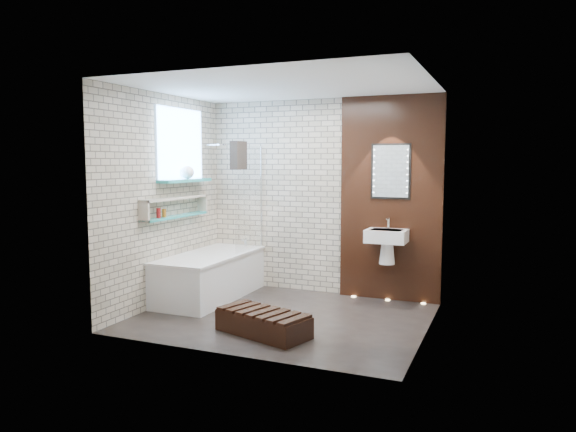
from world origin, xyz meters
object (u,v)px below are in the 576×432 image
at_px(walnut_step, 263,324).
at_px(bath_screen, 249,199).
at_px(bathtub, 210,276).
at_px(washbasin, 387,241).
at_px(led_mirror, 391,171).

bearing_deg(walnut_step, bath_screen, 121.04).
relative_size(bathtub, washbasin, 3.00).
relative_size(washbasin, walnut_step, 0.59).
bearing_deg(walnut_step, led_mirror, 64.38).
relative_size(washbasin, led_mirror, 0.83).
height_order(bath_screen, washbasin, bath_screen).
xyz_separation_m(bathtub, walnut_step, (1.28, -1.09, -0.18)).
relative_size(bathtub, walnut_step, 1.77).
distance_m(bath_screen, walnut_step, 2.14).
height_order(washbasin, led_mirror, led_mirror).
bearing_deg(bathtub, washbasin, 16.01).
bearing_deg(led_mirror, bath_screen, -169.34).
bearing_deg(led_mirror, washbasin, -90.00).
xyz_separation_m(bathtub, bath_screen, (0.35, 0.44, 0.99)).
bearing_deg(bath_screen, bathtub, -128.90).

